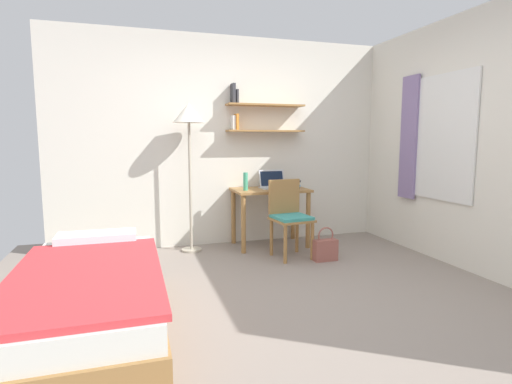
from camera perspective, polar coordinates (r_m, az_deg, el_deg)
The scene contains 11 objects.
ground_plane at distance 3.49m, azimuth 4.86°, elevation -14.95°, with size 5.28×5.28×0.00m, color gray.
wall_back at distance 5.16m, azimuth -3.43°, elevation 7.18°, with size 4.40×0.27×2.60m.
wall_right at distance 4.45m, azimuth 29.86°, elevation 6.14°, with size 0.10×4.40×2.60m.
bed at distance 3.06m, azimuth -22.45°, elevation -14.00°, with size 0.94×1.96×0.54m.
desk at distance 5.02m, azimuth 2.01°, elevation -1.15°, with size 0.92×0.58×0.72m.
desk_chair at distance 4.58m, azimuth 4.73°, elevation -3.20°, with size 0.45×0.45×0.87m.
standing_lamp at distance 4.78m, azimuth -9.49°, elevation 9.68°, with size 0.37×0.37×1.74m.
laptop at distance 5.08m, azimuth 2.41°, elevation 1.22°, with size 0.34×0.24×0.23m.
water_bottle at distance 4.83m, azimuth -1.50°, elevation 1.50°, with size 0.06×0.06×0.22m, color #42A87F.
book_stack at distance 5.09m, azimuth 4.95°, elevation 1.14°, with size 0.19×0.25×0.10m.
handbag at distance 4.54m, azimuth 9.81°, elevation -7.97°, with size 0.26×0.11×0.38m.
Camera 1 is at (-1.23, -2.99, 1.33)m, focal length 28.24 mm.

